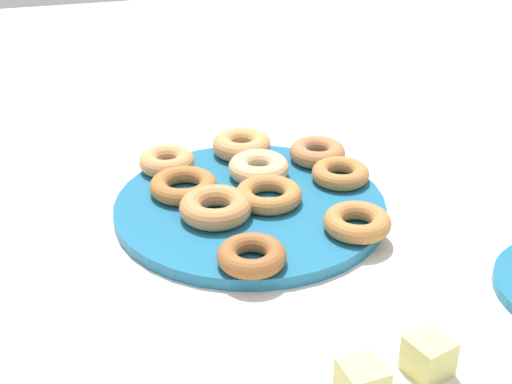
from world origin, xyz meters
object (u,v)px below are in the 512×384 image
at_px(donut_4, 252,256).
at_px(donut_5, 184,186).
at_px(donut_8, 268,195).
at_px(melon_chunk_left, 429,356).
at_px(donut_7, 357,222).
at_px(donut_plate, 250,207).
at_px(donut_2, 259,168).
at_px(donut_1, 242,145).
at_px(donut_6, 167,161).
at_px(donut_3, 317,152).
at_px(melon_chunk_right, 362,382).
at_px(donut_0, 216,207).
at_px(donut_9, 340,173).

distance_m(donut_4, donut_5, 0.19).
relative_size(donut_8, melon_chunk_left, 2.45).
bearing_deg(donut_7, donut_5, -38.94).
bearing_deg(melon_chunk_left, donut_8, -83.94).
distance_m(donut_plate, donut_2, 0.08).
bearing_deg(donut_2, donut_5, 10.44).
bearing_deg(donut_1, donut_2, 93.10).
relative_size(donut_2, melon_chunk_left, 2.37).
distance_m(donut_4, donut_6, 0.27).
xyz_separation_m(donut_3, melon_chunk_right, (0.13, 0.48, 0.02)).
distance_m(donut_0, donut_4, 0.12).
bearing_deg(donut_9, melon_chunk_right, 70.89).
height_order(donut_1, donut_8, donut_1).
relative_size(donut_8, donut_9, 1.10).
bearing_deg(donut_0, donut_4, 97.99).
bearing_deg(donut_4, donut_9, -136.02).
bearing_deg(donut_8, donut_3, -135.66).
relative_size(donut_3, donut_7, 0.98).
bearing_deg(melon_chunk_right, donut_9, -109.11).
distance_m(donut_0, donut_7, 0.18).
xyz_separation_m(donut_5, donut_6, (0.01, -0.08, 0.00)).
bearing_deg(donut_9, donut_4, 43.98).
height_order(donut_2, donut_3, donut_2).
height_order(donut_plate, donut_7, donut_7).
bearing_deg(donut_1, donut_8, 88.78).
distance_m(donut_6, donut_7, 0.30).
bearing_deg(donut_6, donut_0, 104.03).
xyz_separation_m(donut_1, donut_4, (0.06, 0.29, -0.00)).
height_order(donut_1, donut_7, donut_1).
bearing_deg(donut_3, donut_5, 13.11).
bearing_deg(donut_6, donut_plate, 126.34).
relative_size(donut_9, melon_chunk_right, 2.22).
height_order(donut_3, donut_7, donut_3).
bearing_deg(donut_1, donut_7, 108.02).
relative_size(donut_plate, donut_5, 3.95).
bearing_deg(melon_chunk_right, donut_3, -105.54).
relative_size(donut_plate, donut_9, 4.48).
relative_size(donut_plate, melon_chunk_left, 9.96).
distance_m(donut_3, donut_5, 0.21).
height_order(donut_0, donut_2, same).
bearing_deg(melon_chunk_right, donut_plate, -91.08).
xyz_separation_m(donut_0, donut_2, (-0.08, -0.09, 0.00)).
distance_m(donut_0, donut_9, 0.20).
bearing_deg(donut_2, donut_9, 158.48).
xyz_separation_m(donut_plate, melon_chunk_right, (0.01, 0.39, 0.05)).
height_order(donut_plate, donut_8, donut_8).
bearing_deg(donut_4, donut_plate, -104.27).
bearing_deg(donut_7, melon_chunk_right, 68.02).
bearing_deg(donut_9, donut_3, -82.67).
bearing_deg(donut_9, donut_8, 15.93).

